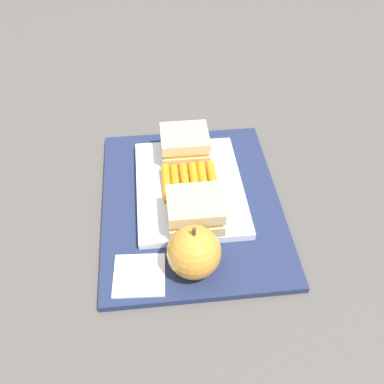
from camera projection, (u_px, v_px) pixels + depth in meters
The scene contains 8 objects.
ground_plane at pixel (191, 205), 0.73m from camera, with size 2.40×2.40×0.00m, color #56514C.
lunchbag_mat at pixel (191, 203), 0.73m from camera, with size 0.36×0.28×0.01m, color navy.
food_tray at pixel (190, 187), 0.74m from camera, with size 0.23×0.17×0.01m, color white.
sandwich_half_left at pixel (185, 144), 0.77m from camera, with size 0.07×0.08×0.04m.
sandwich_half_right at pixel (195, 210), 0.66m from camera, with size 0.07×0.08×0.04m.
carrot_sticks_bundle at pixel (190, 182), 0.73m from camera, with size 0.08×0.09×0.02m.
apple at pixel (194, 252), 0.60m from camera, with size 0.07×0.07×0.08m.
paper_napkin at pixel (139, 275), 0.62m from camera, with size 0.07×0.07×0.00m, color white.
Camera 1 is at (0.50, -0.05, 0.53)m, focal length 42.58 mm.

